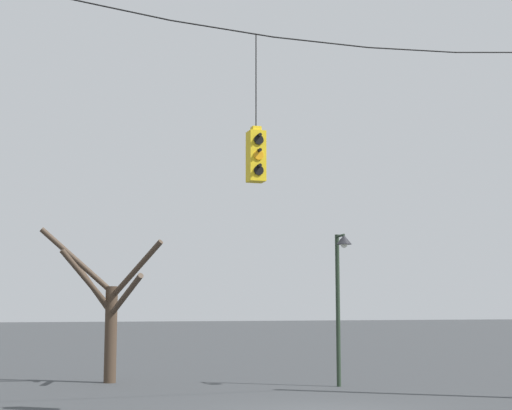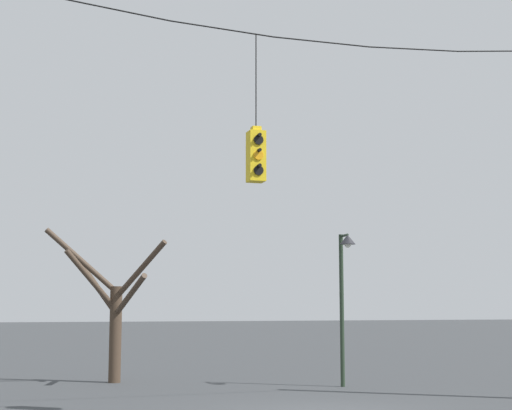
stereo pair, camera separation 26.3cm
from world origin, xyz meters
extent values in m
cylinder|color=black|center=(-4.42, -0.08, 8.09)|extent=(2.21, 0.03, 0.26)
cylinder|color=black|center=(-2.21, -0.08, 7.92)|extent=(2.21, 0.03, 0.14)
cylinder|color=black|center=(0.00, -0.08, 7.87)|extent=(2.21, 0.03, 0.03)
cylinder|color=black|center=(2.21, -0.08, 7.92)|extent=(2.21, 0.03, 0.14)
cylinder|color=black|center=(4.42, -0.08, 8.09)|extent=(2.21, 0.03, 0.26)
cube|color=yellow|center=(-1.49, -0.08, 5.27)|extent=(0.34, 0.34, 1.05)
cube|color=yellow|center=(-1.49, -0.08, 5.84)|extent=(0.19, 0.19, 0.10)
cylinder|color=black|center=(-1.49, -0.08, 6.89)|extent=(0.02, 0.02, 1.98)
cylinder|color=black|center=(-1.49, -0.27, 5.58)|extent=(0.20, 0.03, 0.20)
cylinder|color=black|center=(-1.49, -0.31, 5.67)|extent=(0.07, 0.12, 0.07)
cylinder|color=orange|center=(-1.49, -0.27, 5.27)|extent=(0.20, 0.03, 0.20)
cylinder|color=black|center=(-1.49, -0.31, 5.36)|extent=(0.07, 0.12, 0.07)
cylinder|color=black|center=(-1.49, -0.27, 4.95)|extent=(0.20, 0.03, 0.20)
cylinder|color=black|center=(-1.49, -0.31, 5.04)|extent=(0.07, 0.12, 0.07)
cylinder|color=#233323|center=(2.63, 5.24, 2.12)|extent=(0.12, 0.12, 4.23)
cylinder|color=#233323|center=(2.63, 5.00, 4.18)|extent=(0.07, 0.48, 0.07)
cone|color=#232328|center=(2.63, 4.76, 4.05)|extent=(0.44, 0.44, 0.26)
sphere|color=silver|center=(2.63, 4.76, 3.92)|extent=(0.20, 0.20, 0.20)
cylinder|color=#423326|center=(-3.30, 8.25, 1.40)|extent=(0.36, 0.36, 2.79)
cylinder|color=#423326|center=(-4.33, 8.31, 3.54)|extent=(2.18, 0.29, 1.93)
cylinder|color=#423326|center=(-3.03, 7.26, 2.51)|extent=(0.70, 2.10, 1.22)
cylinder|color=#423326|center=(-2.71, 7.54, 3.26)|extent=(1.36, 1.60, 1.69)
cylinder|color=#423326|center=(-3.76, 8.53, 2.69)|extent=(1.12, 0.75, 1.47)
cylinder|color=#423326|center=(-4.05, 7.99, 2.95)|extent=(1.67, 0.70, 1.79)
camera|label=1|loc=(-6.34, -15.18, 2.21)|focal=55.00mm
camera|label=2|loc=(-6.08, -15.26, 2.21)|focal=55.00mm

